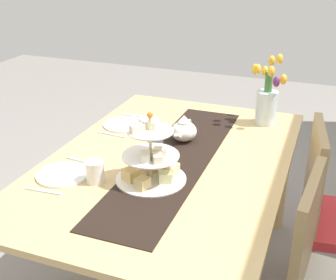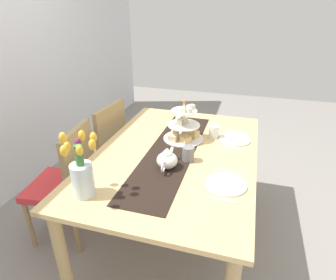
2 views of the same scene
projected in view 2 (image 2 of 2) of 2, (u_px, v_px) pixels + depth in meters
The scene contains 16 objects.
ground_plane at pixel (175, 233), 2.27m from camera, with size 8.00×8.00×0.00m, color gray.
dining_table at pixel (176, 164), 1.99m from camera, with size 1.60×1.07×0.74m.
chair_left at pixel (67, 179), 2.07m from camera, with size 0.47×0.47×0.91m.
chair_right at pixel (102, 148), 2.51m from camera, with size 0.45×0.45×0.91m.
table_runner at pixel (171, 151), 1.95m from camera, with size 1.31×0.31×0.00m, color black.
tiered_cake_stand at pixel (184, 129), 2.10m from camera, with size 0.30×0.30×0.30m.
teapot at pixel (167, 160), 1.74m from camera, with size 0.24×0.13×0.14m.
tulip_vase at pixel (82, 172), 1.46m from camera, with size 0.22×0.19×0.38m.
dinner_plate_left at pixel (226, 184), 1.60m from camera, with size 0.23×0.23×0.01m, color white.
fork_left at pixel (223, 200), 1.47m from camera, with size 0.02×0.15×0.01m, color silver.
knife_left at pixel (229, 171), 1.72m from camera, with size 0.01×0.17×0.01m, color silver.
dinner_plate_right at pixel (235, 139), 2.12m from camera, with size 0.23×0.23×0.01m, color white.
fork_right at pixel (233, 148), 2.00m from camera, with size 0.02×0.15×0.01m, color silver.
knife_right at pixel (236, 132), 2.25m from camera, with size 0.01×0.17×0.01m, color silver.
mug_grey at pixel (188, 154), 1.82m from camera, with size 0.08×0.08×0.10m, color slate.
mug_white_text at pixel (214, 132), 2.14m from camera, with size 0.08×0.08×0.10m, color white.
Camera 2 is at (-1.66, -0.43, 1.67)m, focal length 30.32 mm.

